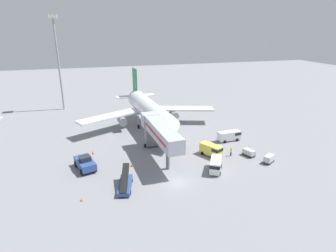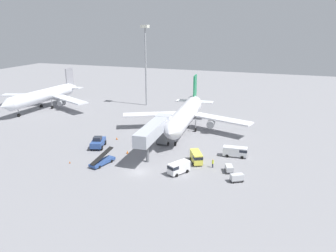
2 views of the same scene
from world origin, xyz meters
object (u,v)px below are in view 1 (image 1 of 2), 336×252
Objects in this scene: belt_loader_truck at (125,184)px; baggage_cart_near_center at (269,159)px; service_van_far_right at (216,165)px; safety_cone_alpha at (132,165)px; pushback_tug at (85,163)px; safety_cone_bravo at (81,200)px; ground_crew_worker_foreground at (231,151)px; service_van_near_right at (230,135)px; apron_light_mast at (56,47)px; service_van_outer_right at (211,150)px; jet_bridge at (159,131)px; baggage_cart_mid_left at (249,152)px; airplane_at_gate at (149,110)px; safety_cone_charlie at (93,152)px.

baggage_cart_near_center is (27.73, 1.39, 0.08)m from belt_loader_truck.
safety_cone_alpha is (-14.13, 6.12, -0.95)m from service_van_far_right.
safety_cone_bravo is at bearing -94.28° from pushback_tug.
safety_cone_alpha is at bearing 176.89° from ground_crew_worker_foreground.
pushback_tug reaches higher than service_van_near_right.
apron_light_mast reaches higher than safety_cone_alpha.
service_van_outer_right reaches higher than safety_cone_alpha.
jet_bridge is at bearing 165.95° from ground_crew_worker_foreground.
jet_bridge is at bearing 49.79° from belt_loader_truck.
apron_light_mast is at bearing 115.49° from jet_bridge.
service_van_far_right is 6.57× the size of safety_cone_alpha.
jet_bridge is at bearing 167.09° from service_van_outer_right.
pushback_tug is 47.30m from apron_light_mast.
pushback_tug is at bearing 125.59° from belt_loader_truck.
apron_light_mast is (-34.15, 45.74, 18.14)m from ground_crew_worker_foreground.
apron_light_mast is at bearing 128.20° from baggage_cart_near_center.
service_van_near_right is 1.10× the size of service_van_far_right.
safety_cone_bravo is (-32.55, -15.32, -1.04)m from service_van_near_right.
belt_loader_truck reaches higher than service_van_far_right.
service_van_outer_right is at bearing 0.27° from safety_cone_alpha.
belt_loader_truck reaches higher than service_van_outer_right.
pushback_tug is 10.42m from belt_loader_truck.
ground_crew_worker_foreground is 3.79× the size of safety_cone_bravo.
baggage_cart_mid_left is 0.10× the size of apron_light_mast.
service_van_outer_right reaches higher than service_van_near_right.
safety_cone_bravo is at bearing -172.92° from service_van_far_right.
service_van_near_right is 35.99m from safety_cone_bravo.
airplane_at_gate is at bearing 49.18° from pushback_tug.
apron_light_mast is (-5.16, 53.66, 18.88)m from safety_cone_bravo.
service_van_near_right is 9.63m from service_van_outer_right.
airplane_at_gate is at bearing 124.45° from baggage_cart_near_center.
pushback_tug reaches higher than baggage_cart_mid_left.
belt_loader_truck is 19.79m from service_van_outer_right.
airplane_at_gate is 2.05× the size of jet_bridge.
apron_light_mast reaches higher than service_van_outer_right.
service_van_far_right is at bearing -46.10° from jet_bridge.
baggage_cart_near_center is at bearing -40.34° from ground_crew_worker_foreground.
pushback_tug is at bearing 161.79° from service_van_far_right.
safety_cone_charlie is at bearing 76.51° from pushback_tug.
jet_bridge reaches higher than ground_crew_worker_foreground.
service_van_far_right is 1.78× the size of baggage_cart_mid_left.
airplane_at_gate is 31.48m from baggage_cart_near_center.
safety_cone_charlie is (-4.52, 14.89, -0.41)m from belt_loader_truck.
ground_crew_worker_foreground is at bearing -4.74° from pushback_tug.
pushback_tug reaches higher than baggage_cart_near_center.
belt_loader_truck is at bearing -158.40° from service_van_outer_right.
apron_light_mast is at bearing 107.67° from safety_cone_alpha.
service_van_far_right is 23.39m from safety_cone_bravo.
airplane_at_gate is 17.63m from jet_bridge.
safety_cone_charlie is (-26.68, 8.77, -0.64)m from ground_crew_worker_foreground.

